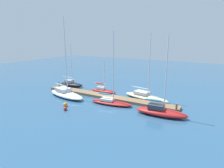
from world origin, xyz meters
TOP-DOWN VIEW (x-y plane):
  - ground_plane at (0.00, 0.00)m, footprint 120.00×120.00m
  - dock_pier at (0.00, 0.00)m, footprint 24.59×1.90m
  - dock_piling_near_end at (-11.89, 0.80)m, footprint 0.28×0.28m
  - dock_piling_far_end at (11.89, -0.80)m, footprint 0.28×0.28m
  - sailboat_0 at (-10.60, 3.05)m, footprint 5.57×2.14m
  - sailboat_1 at (-6.21, -3.15)m, footprint 8.50×4.07m
  - sailboat_2 at (-2.02, 2.18)m, footprint 5.12×1.67m
  - sailboat_3 at (2.47, -2.56)m, footprint 6.83×2.55m
  - sailboat_4 at (6.11, 2.60)m, footprint 8.36×3.69m
  - sailboat_5 at (10.34, -2.97)m, footprint 6.88×2.68m
  - mooring_buoy_red at (-1.78, -7.99)m, footprint 0.52×0.52m
  - mooring_buoy_orange at (-2.88, -6.81)m, footprint 0.63×0.63m

SIDE VIEW (x-z plane):
  - ground_plane at x=0.00m, z-range 0.00..0.00m
  - dock_pier at x=0.00m, z-range 0.00..0.43m
  - mooring_buoy_red at x=-1.78m, z-range 0.00..0.52m
  - mooring_buoy_orange at x=-2.88m, z-range 0.00..0.63m
  - sailboat_2 at x=-2.02m, z-range -2.71..3.75m
  - sailboat_3 at x=2.47m, z-range -4.97..6.01m
  - sailboat_4 at x=6.11m, z-range -4.86..5.92m
  - sailboat_0 at x=-10.60m, z-range -3.85..4.96m
  - dock_piling_near_end at x=-11.89m, z-range 0.00..1.24m
  - dock_piling_far_end at x=11.89m, z-range 0.00..1.24m
  - sailboat_1 at x=-6.21m, z-range -5.95..7.21m
  - sailboat_5 at x=10.34m, z-range -4.62..5.88m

